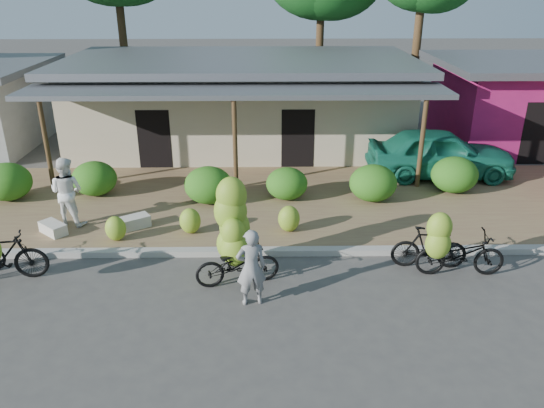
{
  "coord_description": "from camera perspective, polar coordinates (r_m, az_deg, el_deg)",
  "views": [
    {
      "loc": [
        0.85,
        -9.14,
        6.1
      ],
      "look_at": [
        1.04,
        2.26,
        1.2
      ],
      "focal_mm": 35.0,
      "sensor_mm": 36.0,
      "label": 1
    }
  ],
  "objects": [
    {
      "name": "ground",
      "position": [
        11.02,
        -5.3,
        -10.45
      ],
      "size": [
        100.0,
        100.0,
        0.0
      ],
      "primitive_type": "plane",
      "color": "#454340",
      "rests_on": "ground"
    },
    {
      "name": "sidewalk",
      "position": [
        15.4,
        -4.03,
        0.11
      ],
      "size": [
        60.0,
        6.0,
        0.12
      ],
      "primitive_type": "cube",
      "color": "olive",
      "rests_on": "ground"
    },
    {
      "name": "curb",
      "position": [
        12.7,
        -4.69,
        -5.16
      ],
      "size": [
        60.0,
        0.25,
        0.15
      ],
      "primitive_type": "cube",
      "color": "#A8A399",
      "rests_on": "ground"
    },
    {
      "name": "shop_main",
      "position": [
        20.56,
        -3.35,
        10.92
      ],
      "size": [
        13.0,
        8.5,
        3.35
      ],
      "color": "#C7B496",
      "rests_on": "ground"
    },
    {
      "name": "shop_pink",
      "position": [
        22.76,
        24.56,
        9.97
      ],
      "size": [
        6.0,
        6.0,
        3.25
      ],
      "color": "#B31B62",
      "rests_on": "ground"
    },
    {
      "name": "hedge_0",
      "position": [
        17.08,
        -26.62,
        2.16
      ],
      "size": [
        1.4,
        1.26,
        1.09
      ],
      "primitive_type": "ellipsoid",
      "color": "#1A6015",
      "rests_on": "sidewalk"
    },
    {
      "name": "hedge_1",
      "position": [
        16.48,
        -18.56,
        2.62
      ],
      "size": [
        1.31,
        1.17,
        1.02
      ],
      "primitive_type": "ellipsoid",
      "color": "#1A6015",
      "rests_on": "sidewalk"
    },
    {
      "name": "hedge_2",
      "position": [
        15.17,
        -6.86,
        2.03
      ],
      "size": [
        1.37,
        1.23,
        1.07
      ],
      "primitive_type": "ellipsoid",
      "color": "#1A6015",
      "rests_on": "sidewalk"
    },
    {
      "name": "hedge_3",
      "position": [
        15.35,
        1.61,
        2.21
      ],
      "size": [
        1.21,
        1.09,
        0.94
      ],
      "primitive_type": "ellipsoid",
      "color": "#1A6015",
      "rests_on": "sidewalk"
    },
    {
      "name": "hedge_4",
      "position": [
        15.49,
        10.82,
        2.23
      ],
      "size": [
        1.36,
        1.23,
        1.06
      ],
      "primitive_type": "ellipsoid",
      "color": "#1A6015",
      "rests_on": "sidewalk"
    },
    {
      "name": "hedge_5",
      "position": [
        16.75,
        19.04,
        2.99
      ],
      "size": [
        1.39,
        1.25,
        1.08
      ],
      "primitive_type": "ellipsoid",
      "color": "#1A6015",
      "rests_on": "sidewalk"
    },
    {
      "name": "bike_left",
      "position": [
        12.71,
        -27.21,
        -5.0
      ],
      "size": [
        1.94,
        1.28,
        1.42
      ],
      "rotation": [
        0.0,
        0.0,
        1.72
      ],
      "color": "black",
      "rests_on": "ground"
    },
    {
      "name": "bike_center",
      "position": [
        11.4,
        -4.06,
        -3.86
      ],
      "size": [
        1.9,
        1.34,
        2.25
      ],
      "rotation": [
        0.0,
        0.0,
        1.79
      ],
      "color": "black",
      "rests_on": "ground"
    },
    {
      "name": "bike_right",
      "position": [
        12.22,
        16.81,
        -4.16
      ],
      "size": [
        1.72,
        1.18,
        1.63
      ],
      "rotation": [
        0.0,
        0.0,
        1.49
      ],
      "color": "black",
      "rests_on": "ground"
    },
    {
      "name": "bike_far_right",
      "position": [
        12.37,
        19.59,
        -5.08
      ],
      "size": [
        1.96,
        0.73,
        1.02
      ],
      "rotation": [
        0.0,
        0.0,
        1.55
      ],
      "color": "black",
      "rests_on": "ground"
    },
    {
      "name": "loose_banana_a",
      "position": [
        13.52,
        -16.48,
        -2.54
      ],
      "size": [
        0.51,
        0.43,
        0.63
      ],
      "primitive_type": "ellipsoid",
      "color": "#ABC230",
      "rests_on": "sidewalk"
    },
    {
      "name": "loose_banana_b",
      "position": [
        13.48,
        -8.8,
        -1.8
      ],
      "size": [
        0.53,
        0.45,
        0.67
      ],
      "primitive_type": "ellipsoid",
      "color": "#ABC230",
      "rests_on": "sidewalk"
    },
    {
      "name": "loose_banana_c",
      "position": [
        13.42,
        1.83,
        -1.59
      ],
      "size": [
        0.55,
        0.47,
        0.69
      ],
      "primitive_type": "ellipsoid",
      "color": "#ABC230",
      "rests_on": "sidewalk"
    },
    {
      "name": "sack_near",
      "position": [
        14.14,
        -14.75,
        -1.92
      ],
      "size": [
        0.93,
        0.8,
        0.3
      ],
      "primitive_type": "cube",
      "rotation": [
        0.0,
        0.0,
        0.58
      ],
      "color": "silver",
      "rests_on": "sidewalk"
    },
    {
      "name": "sack_far",
      "position": [
        14.48,
        -22.49,
        -2.42
      ],
      "size": [
        0.82,
        0.78,
        0.28
      ],
      "primitive_type": "cube",
      "rotation": [
        0.0,
        0.0,
        -0.71
      ],
      "color": "silver",
      "rests_on": "sidewalk"
    },
    {
      "name": "vendor",
      "position": [
        10.53,
        -2.26,
        -6.83
      ],
      "size": [
        0.67,
        0.5,
        1.65
      ],
      "primitive_type": "imported",
      "rotation": [
        0.0,
        0.0,
        3.33
      ],
      "color": "gray",
      "rests_on": "ground"
    },
    {
      "name": "bystander",
      "position": [
        14.58,
        -21.2,
        1.26
      ],
      "size": [
        1.03,
        0.9,
        1.82
      ],
      "primitive_type": "imported",
      "rotation": [
        0.0,
        0.0,
        2.88
      ],
      "color": "white",
      "rests_on": "sidewalk"
    },
    {
      "name": "teal_van",
      "position": [
        17.88,
        17.63,
        5.25
      ],
      "size": [
        4.66,
        1.99,
        1.57
      ],
      "primitive_type": "imported",
      "rotation": [
        0.0,
        0.0,
        1.54
      ],
      "color": "#186F56",
      "rests_on": "sidewalk"
    }
  ]
}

